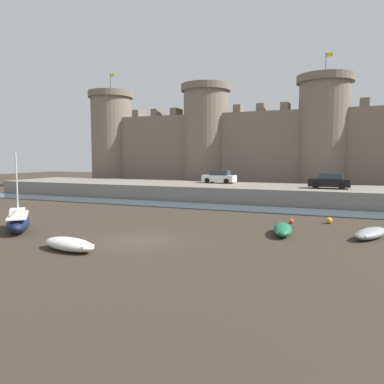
% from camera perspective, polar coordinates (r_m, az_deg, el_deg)
% --- Properties ---
extents(ground_plane, '(160.00, 160.00, 0.00)m').
position_cam_1_polar(ground_plane, '(22.86, -8.02, -7.35)').
color(ground_plane, '#382D23').
extents(water_channel, '(80.00, 4.50, 0.10)m').
position_cam_1_polar(water_channel, '(37.18, 4.29, -2.28)').
color(water_channel, '#3D4C56').
rests_on(water_channel, ground).
extents(quay_road, '(63.15, 10.00, 1.72)m').
position_cam_1_polar(quay_road, '(44.00, 7.18, -0.05)').
color(quay_road, gray).
rests_on(quay_road, ground).
extents(castle, '(58.65, 7.50, 18.85)m').
position_cam_1_polar(castle, '(55.51, 10.47, 7.61)').
color(castle, '#7A6B5B').
rests_on(castle, ground).
extents(rowboat_midflat_left, '(2.66, 3.79, 0.65)m').
position_cam_1_polar(rowboat_midflat_left, '(25.65, 25.60, -5.65)').
color(rowboat_midflat_left, gray).
rests_on(rowboat_midflat_left, ground).
extents(rowboat_near_channel_left, '(1.70, 3.59, 0.72)m').
position_cam_1_polar(rowboat_near_channel_left, '(24.87, 13.62, -5.52)').
color(rowboat_near_channel_left, '#1E6B47').
rests_on(rowboat_near_channel_left, ground).
extents(sailboat_foreground_left, '(4.27, 4.37, 5.38)m').
position_cam_1_polar(sailboat_foreground_left, '(27.84, -24.96, -4.13)').
color(sailboat_foreground_left, '#141E3D').
rests_on(sailboat_foreground_left, ground).
extents(rowboat_near_channel_right, '(3.74, 2.03, 0.69)m').
position_cam_1_polar(rowboat_near_channel_right, '(21.29, -18.19, -7.53)').
color(rowboat_near_channel_right, silver).
rests_on(rowboat_near_channel_right, ground).
extents(mooring_buoy_off_centre, '(0.48, 0.48, 0.48)m').
position_cam_1_polar(mooring_buoy_off_centre, '(30.02, 20.16, -4.10)').
color(mooring_buoy_off_centre, orange).
rests_on(mooring_buoy_off_centre, ground).
extents(mooring_buoy_near_channel, '(0.37, 0.37, 0.37)m').
position_cam_1_polar(mooring_buoy_near_channel, '(29.21, 14.88, -4.31)').
color(mooring_buoy_near_channel, '#E04C1E').
rests_on(mooring_buoy_near_channel, ground).
extents(car_quay_centre_east, '(4.19, 2.07, 1.62)m').
position_cam_1_polar(car_quay_centre_east, '(46.86, 4.20, 2.32)').
color(car_quay_centre_east, silver).
rests_on(car_quay_centre_east, quay_road).
extents(car_quay_east, '(4.19, 2.07, 1.62)m').
position_cam_1_polar(car_quay_east, '(41.36, 20.27, 1.58)').
color(car_quay_east, black).
rests_on(car_quay_east, quay_road).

